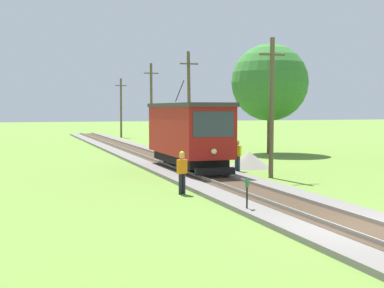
{
  "coord_description": "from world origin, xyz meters",
  "views": [
    {
      "loc": [
        -9.22,
        -12.74,
        3.54
      ],
      "look_at": [
        0.14,
        15.6,
        1.57
      ],
      "focal_mm": 50.85,
      "sensor_mm": 36.0,
      "label": 1
    }
  ],
  "objects_px": {
    "track_worker": "(182,171)",
    "utility_pole_mid": "(189,102)",
    "trackside_signal_marker": "(247,194)",
    "red_tram": "(188,133)",
    "tree_right_far": "(270,82)",
    "gravel_pile": "(249,160)",
    "utility_pole_far": "(151,104)",
    "second_worker": "(237,154)",
    "utility_pole_near_tram": "(272,106)",
    "utility_pole_distant": "(121,107)"
  },
  "relations": [
    {
      "from": "utility_pole_mid",
      "to": "gravel_pile",
      "type": "xyz_separation_m",
      "value": [
        0.86,
        -8.92,
        -3.49
      ]
    },
    {
      "from": "utility_pole_mid",
      "to": "track_worker",
      "type": "height_order",
      "value": "utility_pole_mid"
    },
    {
      "from": "utility_pole_near_tram",
      "to": "gravel_pile",
      "type": "distance_m",
      "value": 5.63
    },
    {
      "from": "utility_pole_distant",
      "to": "gravel_pile",
      "type": "distance_m",
      "value": 35.61
    },
    {
      "from": "trackside_signal_marker",
      "to": "second_worker",
      "type": "bearing_deg",
      "value": 68.42
    },
    {
      "from": "red_tram",
      "to": "tree_right_far",
      "type": "xyz_separation_m",
      "value": [
        9.71,
        9.6,
        3.33
      ]
    },
    {
      "from": "track_worker",
      "to": "second_worker",
      "type": "relative_size",
      "value": 1.0
    },
    {
      "from": "utility_pole_mid",
      "to": "utility_pole_near_tram",
      "type": "bearing_deg",
      "value": -90.0
    },
    {
      "from": "utility_pole_distant",
      "to": "track_worker",
      "type": "bearing_deg",
      "value": -97.65
    },
    {
      "from": "track_worker",
      "to": "utility_pole_near_tram",
      "type": "bearing_deg",
      "value": -75.92
    },
    {
      "from": "gravel_pile",
      "to": "second_worker",
      "type": "distance_m",
      "value": 1.96
    },
    {
      "from": "trackside_signal_marker",
      "to": "tree_right_far",
      "type": "xyz_separation_m",
      "value": [
        11.52,
        21.61,
        4.86
      ]
    },
    {
      "from": "red_tram",
      "to": "gravel_pile",
      "type": "height_order",
      "value": "red_tram"
    },
    {
      "from": "utility_pole_mid",
      "to": "gravel_pile",
      "type": "bearing_deg",
      "value": -84.49
    },
    {
      "from": "red_tram",
      "to": "utility_pole_near_tram",
      "type": "bearing_deg",
      "value": -49.73
    },
    {
      "from": "red_tram",
      "to": "second_worker",
      "type": "height_order",
      "value": "red_tram"
    },
    {
      "from": "utility_pole_mid",
      "to": "utility_pole_distant",
      "type": "bearing_deg",
      "value": 90.0
    },
    {
      "from": "trackside_signal_marker",
      "to": "second_worker",
      "type": "height_order",
      "value": "second_worker"
    },
    {
      "from": "utility_pole_distant",
      "to": "second_worker",
      "type": "relative_size",
      "value": 3.97
    },
    {
      "from": "red_tram",
      "to": "second_worker",
      "type": "distance_m",
      "value": 3.03
    },
    {
      "from": "tree_right_far",
      "to": "trackside_signal_marker",
      "type": "bearing_deg",
      "value": -118.06
    },
    {
      "from": "utility_pole_near_tram",
      "to": "gravel_pile",
      "type": "xyz_separation_m",
      "value": [
        0.86,
        4.58,
        -3.16
      ]
    },
    {
      "from": "utility_pole_mid",
      "to": "second_worker",
      "type": "height_order",
      "value": "utility_pole_mid"
    },
    {
      "from": "tree_right_far",
      "to": "utility_pole_distant",
      "type": "bearing_deg",
      "value": 103.73
    },
    {
      "from": "red_tram",
      "to": "tree_right_far",
      "type": "height_order",
      "value": "tree_right_far"
    },
    {
      "from": "gravel_pile",
      "to": "track_worker",
      "type": "distance_m",
      "value": 10.63
    },
    {
      "from": "red_tram",
      "to": "gravel_pile",
      "type": "relative_size",
      "value": 3.24
    },
    {
      "from": "utility_pole_far",
      "to": "gravel_pile",
      "type": "height_order",
      "value": "utility_pole_far"
    },
    {
      "from": "track_worker",
      "to": "red_tram",
      "type": "bearing_deg",
      "value": -37.49
    },
    {
      "from": "red_tram",
      "to": "utility_pole_mid",
      "type": "distance_m",
      "value": 10.39
    },
    {
      "from": "utility_pole_near_tram",
      "to": "utility_pole_far",
      "type": "relative_size",
      "value": 0.91
    },
    {
      "from": "red_tram",
      "to": "trackside_signal_marker",
      "type": "distance_m",
      "value": 12.24
    },
    {
      "from": "gravel_pile",
      "to": "utility_pole_near_tram",
      "type": "bearing_deg",
      "value": -100.62
    },
    {
      "from": "utility_pole_far",
      "to": "utility_pole_distant",
      "type": "xyz_separation_m",
      "value": [
        -0.0,
        15.03,
        -0.32
      ]
    },
    {
      "from": "utility_pole_mid",
      "to": "utility_pole_distant",
      "type": "distance_m",
      "value": 26.53
    },
    {
      "from": "utility_pole_mid",
      "to": "utility_pole_far",
      "type": "height_order",
      "value": "utility_pole_far"
    },
    {
      "from": "track_worker",
      "to": "tree_right_far",
      "type": "distance_m",
      "value": 21.53
    },
    {
      "from": "red_tram",
      "to": "track_worker",
      "type": "height_order",
      "value": "red_tram"
    },
    {
      "from": "utility_pole_near_tram",
      "to": "utility_pole_distant",
      "type": "bearing_deg",
      "value": 90.0
    },
    {
      "from": "red_tram",
      "to": "gravel_pile",
      "type": "xyz_separation_m",
      "value": [
        4.06,
        0.81,
        -1.72
      ]
    },
    {
      "from": "utility_pole_near_tram",
      "to": "utility_pole_mid",
      "type": "bearing_deg",
      "value": 90.0
    },
    {
      "from": "red_tram",
      "to": "utility_pole_far",
      "type": "relative_size",
      "value": 1.1
    },
    {
      "from": "gravel_pile",
      "to": "utility_pole_far",
      "type": "bearing_deg",
      "value": 92.41
    },
    {
      "from": "utility_pole_mid",
      "to": "utility_pole_distant",
      "type": "relative_size",
      "value": 1.09
    },
    {
      "from": "utility_pole_far",
      "to": "trackside_signal_marker",
      "type": "bearing_deg",
      "value": -98.57
    },
    {
      "from": "second_worker",
      "to": "trackside_signal_marker",
      "type": "bearing_deg",
      "value": 24.87
    },
    {
      "from": "track_worker",
      "to": "utility_pole_mid",
      "type": "bearing_deg",
      "value": -36.61
    },
    {
      "from": "trackside_signal_marker",
      "to": "track_worker",
      "type": "xyz_separation_m",
      "value": [
        -0.86,
        4.6,
        0.32
      ]
    },
    {
      "from": "utility_pole_near_tram",
      "to": "trackside_signal_marker",
      "type": "xyz_separation_m",
      "value": [
        -5.01,
        -8.23,
        -2.97
      ]
    },
    {
      "from": "gravel_pile",
      "to": "tree_right_far",
      "type": "bearing_deg",
      "value": 57.27
    }
  ]
}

